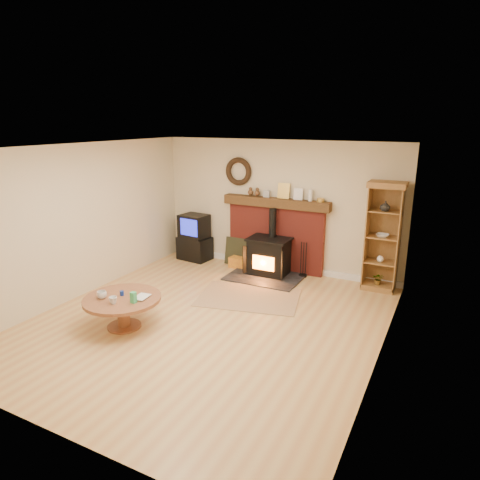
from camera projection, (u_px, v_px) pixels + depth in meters
The scene contains 11 objects.
ground at pixel (207, 321), 6.52m from camera, with size 5.50×5.50×0.00m, color tan.
room_shell at pixel (207, 210), 6.14m from camera, with size 5.02×5.52×2.61m.
chimney_breast at pixel (276, 231), 8.59m from camera, with size 2.20×0.22×1.78m.
wood_stove at pixel (268, 257), 8.36m from camera, with size 1.40×1.00×1.31m.
area_rug at pixel (249, 297), 7.39m from camera, with size 1.70×1.17×0.01m, color brown.
tv_unit at pixel (194, 238), 9.30m from camera, with size 0.73×0.55×1.00m.
curio_cabinet at pixel (383, 237), 7.53m from camera, with size 0.63×0.45×1.95m.
firelog_box at pixel (238, 263), 8.86m from camera, with size 0.35×0.22×0.22m, color yellow.
leaning_painting at pixel (236, 251), 9.00m from camera, with size 0.48×0.03×0.58m, color black.
fire_tools at pixel (303, 270), 8.34m from camera, with size 0.16×0.16×0.70m.
coffee_table at pixel (122, 303), 6.24m from camera, with size 1.12×1.12×0.63m.
Camera 1 is at (3.14, -5.06, 2.98)m, focal length 32.00 mm.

